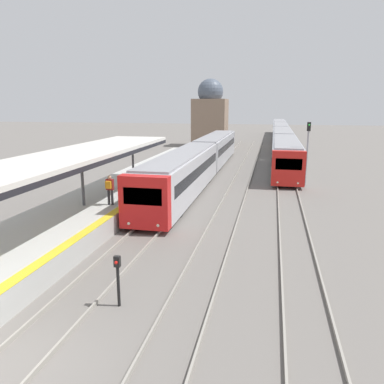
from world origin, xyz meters
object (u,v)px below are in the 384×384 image
train_near (203,158)px  signal_mast_far (308,146)px  person_on_platform (110,187)px  train_far (281,135)px  signal_post_near (118,275)px

train_near → signal_mast_far: size_ratio=6.41×
person_on_platform → train_near: 14.72m
train_far → signal_mast_far: (1.47, -29.24, 1.46)m
person_on_platform → signal_post_near: person_on_platform is taller
signal_post_near → signal_mast_far: (7.42, 20.85, 2.10)m
person_on_platform → train_near: (2.51, 14.50, -0.24)m
train_far → signal_post_near: (-5.96, -50.09, -0.64)m
person_on_platform → signal_mast_far: signal_mast_far is taller
train_near → train_far: (7.43, 27.22, -0.00)m
train_near → train_far: 28.22m
person_on_platform → train_near: bearing=80.2°
train_far → signal_post_near: size_ratio=36.14×
train_far → signal_mast_far: size_ratio=12.41×
person_on_platform → signal_mast_far: 16.95m
train_near → train_far: size_ratio=0.52×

